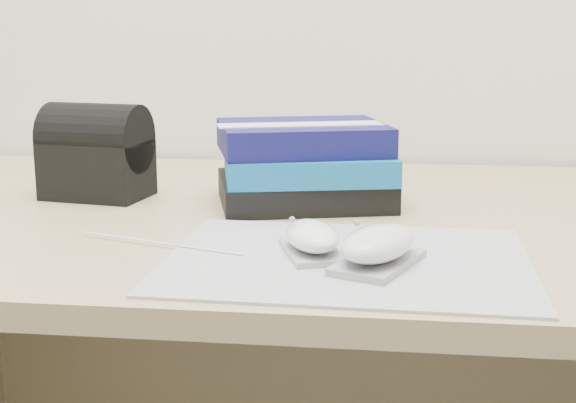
# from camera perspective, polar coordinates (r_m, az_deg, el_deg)

# --- Properties ---
(desk) EXTENTS (1.60, 0.80, 0.73)m
(desk) POSITION_cam_1_polar(r_m,az_deg,el_deg) (1.22, 6.56, -10.88)
(desk) COLOR tan
(desk) RESTS_ON ground
(mousepad) EXTENTS (0.40, 0.31, 0.00)m
(mousepad) POSITION_cam_1_polar(r_m,az_deg,el_deg) (0.87, 4.23, -4.18)
(mousepad) COLOR gray
(mousepad) RESTS_ON desk
(mouse_rear) EXTENTS (0.08, 0.11, 0.04)m
(mouse_rear) POSITION_cam_1_polar(r_m,az_deg,el_deg) (0.87, 1.72, -2.65)
(mouse_rear) COLOR #9E9EA1
(mouse_rear) RESTS_ON mousepad
(mouse_front) EXTENTS (0.11, 0.13, 0.05)m
(mouse_front) POSITION_cam_1_polar(r_m,az_deg,el_deg) (0.84, 6.42, -3.19)
(mouse_front) COLOR gray
(mouse_front) RESTS_ON mousepad
(usb_cable) EXTENTS (0.21, 0.07, 0.00)m
(usb_cable) POSITION_cam_1_polar(r_m,az_deg,el_deg) (0.93, -9.03, -2.94)
(usb_cable) COLOR white
(usb_cable) RESTS_ON mousepad
(book_stack) EXTENTS (0.27, 0.24, 0.12)m
(book_stack) POSITION_cam_1_polar(r_m,az_deg,el_deg) (1.13, 1.17, 2.66)
(book_stack) COLOR black
(book_stack) RESTS_ON desk
(pouch) EXTENTS (0.16, 0.12, 0.14)m
(pouch) POSITION_cam_1_polar(r_m,az_deg,el_deg) (1.20, -13.48, 3.45)
(pouch) COLOR black
(pouch) RESTS_ON desk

